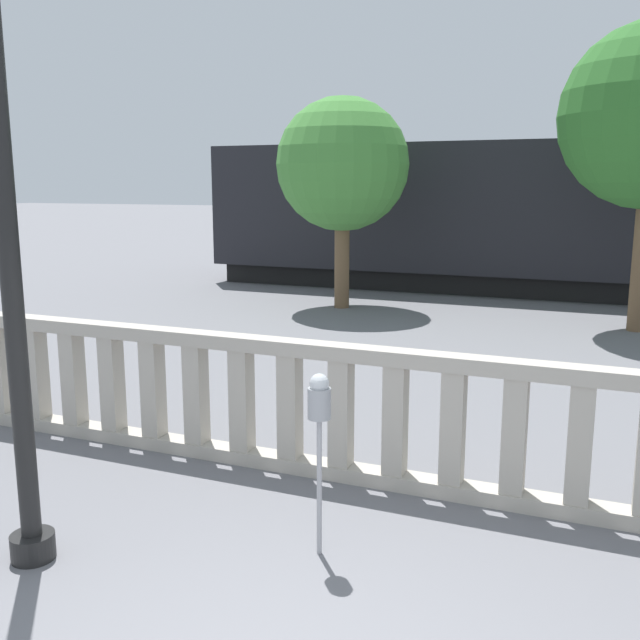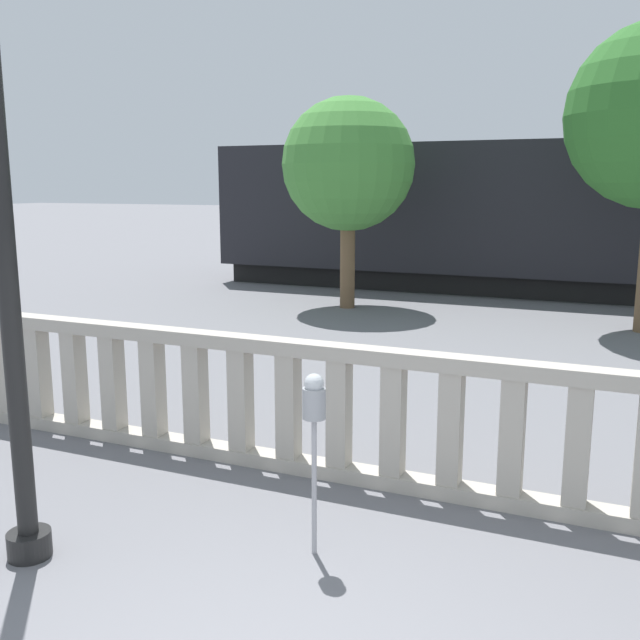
# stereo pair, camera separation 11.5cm
# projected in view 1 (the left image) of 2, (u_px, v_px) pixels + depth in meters

# --- Properties ---
(balustrade) EXTENTS (13.17, 0.24, 1.33)m
(balustrade) POSITION_uv_depth(u_px,v_px,m) (424.00, 423.00, 6.51)
(balustrade) COLOR #ADA599
(balustrade) RESTS_ON ground
(parking_meter) EXTENTS (0.18, 0.18, 1.44)m
(parking_meter) POSITION_uv_depth(u_px,v_px,m) (319.00, 410.00, 5.31)
(parking_meter) COLOR #99999E
(parking_meter) RESTS_ON ground
(tree_right) EXTENTS (2.97, 2.97, 4.73)m
(tree_right) POSITION_uv_depth(u_px,v_px,m) (342.00, 165.00, 15.89)
(tree_right) COLOR brown
(tree_right) RESTS_ON ground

